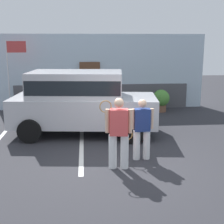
% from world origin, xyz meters
% --- Properties ---
extents(ground_plane, '(40.00, 40.00, 0.00)m').
position_xyz_m(ground_plane, '(0.00, 0.00, 0.00)').
color(ground_plane, '#2D2D33').
extents(parking_stripe_1, '(0.12, 4.40, 0.01)m').
position_xyz_m(parking_stripe_1, '(-0.90, 1.50, 0.00)').
color(parking_stripe_1, silver).
rests_on(parking_stripe_1, ground_plane).
extents(house_frontage, '(9.23, 0.40, 3.30)m').
position_xyz_m(house_frontage, '(-0.01, 6.73, 1.55)').
color(house_frontage, silver).
rests_on(house_frontage, ground_plane).
extents(parked_suv, '(4.78, 2.57, 2.05)m').
position_xyz_m(parked_suv, '(-0.91, 2.68, 1.15)').
color(parked_suv, '#B7B7BC').
rests_on(parked_suv, ground_plane).
extents(tennis_player_man, '(0.76, 0.32, 1.71)m').
position_xyz_m(tennis_player_man, '(-0.01, -0.26, 0.89)').
color(tennis_player_man, white).
rests_on(tennis_player_man, ground_plane).
extents(tennis_player_woman, '(0.85, 0.25, 1.57)m').
position_xyz_m(tennis_player_woman, '(0.64, 0.26, 0.81)').
color(tennis_player_woman, white).
rests_on(tennis_player_woman, ground_plane).
extents(potted_plant_by_porch, '(0.73, 0.73, 0.96)m').
position_xyz_m(potted_plant_by_porch, '(2.50, 5.73, 0.53)').
color(potted_plant_by_porch, brown).
rests_on(potted_plant_by_porch, ground_plane).
extents(flag_pole, '(0.80, 0.06, 3.04)m').
position_xyz_m(flag_pole, '(-3.69, 5.80, 2.11)').
color(flag_pole, silver).
rests_on(flag_pole, ground_plane).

